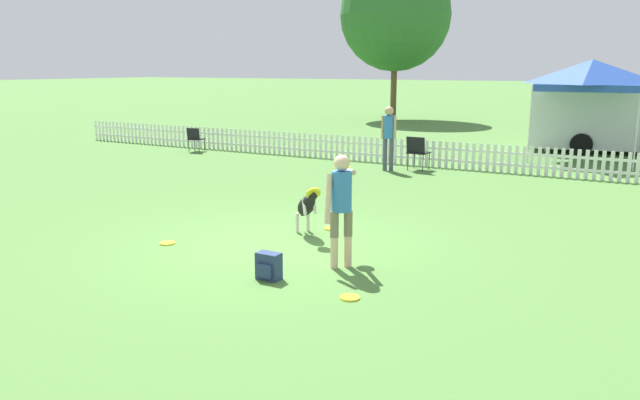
{
  "coord_description": "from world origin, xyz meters",
  "views": [
    {
      "loc": [
        5.19,
        -7.84,
        2.72
      ],
      "look_at": [
        0.68,
        0.18,
        0.75
      ],
      "focal_mm": 35.0,
      "sensor_mm": 36.0,
      "label": 1
    }
  ],
  "objects_px": {
    "frisbee_near_handler": "(350,298)",
    "frisbee_midfield": "(331,228)",
    "equipment_trailer": "(597,115)",
    "frisbee_near_dog": "(167,243)",
    "handler_person": "(341,197)",
    "backpack_on_grass": "(268,266)",
    "folding_chair_center": "(195,137)",
    "spectator_standing": "(389,132)",
    "leaping_dog": "(307,205)",
    "folding_chair_blue_left": "(417,150)",
    "canopy_tent_main": "(592,75)",
    "tree_left_grove": "(395,15)"
  },
  "relations": [
    {
      "from": "spectator_standing",
      "to": "equipment_trailer",
      "type": "distance_m",
      "value": 8.22
    },
    {
      "from": "handler_person",
      "to": "backpack_on_grass",
      "type": "relative_size",
      "value": 4.4
    },
    {
      "from": "folding_chair_blue_left",
      "to": "canopy_tent_main",
      "type": "bearing_deg",
      "value": -128.9
    },
    {
      "from": "frisbee_midfield",
      "to": "equipment_trailer",
      "type": "bearing_deg",
      "value": 78.02
    },
    {
      "from": "frisbee_near_dog",
      "to": "folding_chair_center",
      "type": "xyz_separation_m",
      "value": [
        -6.8,
        8.66,
        0.46
      ]
    },
    {
      "from": "leaping_dog",
      "to": "backpack_on_grass",
      "type": "bearing_deg",
      "value": 60.67
    },
    {
      "from": "frisbee_near_handler",
      "to": "folding_chair_center",
      "type": "relative_size",
      "value": 0.3
    },
    {
      "from": "frisbee_near_dog",
      "to": "folding_chair_blue_left",
      "type": "relative_size",
      "value": 0.26
    },
    {
      "from": "frisbee_near_handler",
      "to": "frisbee_midfield",
      "type": "distance_m",
      "value": 3.28
    },
    {
      "from": "backpack_on_grass",
      "to": "frisbee_near_handler",
      "type": "bearing_deg",
      "value": -4.78
    },
    {
      "from": "leaping_dog",
      "to": "tree_left_grove",
      "type": "height_order",
      "value": "tree_left_grove"
    },
    {
      "from": "frisbee_near_dog",
      "to": "equipment_trailer",
      "type": "distance_m",
      "value": 15.89
    },
    {
      "from": "folding_chair_blue_left",
      "to": "spectator_standing",
      "type": "height_order",
      "value": "spectator_standing"
    },
    {
      "from": "frisbee_near_handler",
      "to": "frisbee_near_dog",
      "type": "bearing_deg",
      "value": 168.77
    },
    {
      "from": "handler_person",
      "to": "tree_left_grove",
      "type": "xyz_separation_m",
      "value": [
        -8.98,
        23.2,
        4.3
      ]
    },
    {
      "from": "leaping_dog",
      "to": "folding_chair_center",
      "type": "xyz_separation_m",
      "value": [
        -8.48,
        7.19,
        -0.05
      ]
    },
    {
      "from": "folding_chair_blue_left",
      "to": "folding_chair_center",
      "type": "bearing_deg",
      "value": 2.37
    },
    {
      "from": "frisbee_near_dog",
      "to": "canopy_tent_main",
      "type": "relative_size",
      "value": 0.08
    },
    {
      "from": "canopy_tent_main",
      "to": "spectator_standing",
      "type": "distance_m",
      "value": 6.49
    },
    {
      "from": "frisbee_near_handler",
      "to": "canopy_tent_main",
      "type": "relative_size",
      "value": 0.08
    },
    {
      "from": "frisbee_near_handler",
      "to": "equipment_trailer",
      "type": "relative_size",
      "value": 0.05
    },
    {
      "from": "handler_person",
      "to": "equipment_trailer",
      "type": "bearing_deg",
      "value": 37.07
    },
    {
      "from": "frisbee_midfield",
      "to": "tree_left_grove",
      "type": "relative_size",
      "value": 0.03
    },
    {
      "from": "frisbee_near_handler",
      "to": "backpack_on_grass",
      "type": "distance_m",
      "value": 1.26
    },
    {
      "from": "leaping_dog",
      "to": "equipment_trailer",
      "type": "xyz_separation_m",
      "value": [
        2.9,
        13.69,
        0.68
      ]
    },
    {
      "from": "frisbee_near_handler",
      "to": "frisbee_near_dog",
      "type": "relative_size",
      "value": 1.0
    },
    {
      "from": "folding_chair_center",
      "to": "spectator_standing",
      "type": "relative_size",
      "value": 0.46
    },
    {
      "from": "canopy_tent_main",
      "to": "spectator_standing",
      "type": "height_order",
      "value": "canopy_tent_main"
    },
    {
      "from": "frisbee_near_dog",
      "to": "backpack_on_grass",
      "type": "xyz_separation_m",
      "value": [
        2.32,
        -0.6,
        0.16
      ]
    },
    {
      "from": "spectator_standing",
      "to": "equipment_trailer",
      "type": "relative_size",
      "value": 0.34
    },
    {
      "from": "frisbee_near_dog",
      "to": "frisbee_midfield",
      "type": "distance_m",
      "value": 2.74
    },
    {
      "from": "folding_chair_blue_left",
      "to": "frisbee_near_handler",
      "type": "bearing_deg",
      "value": 108.65
    },
    {
      "from": "folding_chair_blue_left",
      "to": "spectator_standing",
      "type": "relative_size",
      "value": 0.54
    },
    {
      "from": "leaping_dog",
      "to": "canopy_tent_main",
      "type": "distance_m",
      "value": 11.84
    },
    {
      "from": "handler_person",
      "to": "equipment_trailer",
      "type": "height_order",
      "value": "equipment_trailer"
    },
    {
      "from": "backpack_on_grass",
      "to": "spectator_standing",
      "type": "height_order",
      "value": "spectator_standing"
    },
    {
      "from": "handler_person",
      "to": "folding_chair_blue_left",
      "type": "height_order",
      "value": "handler_person"
    },
    {
      "from": "leaping_dog",
      "to": "folding_chair_blue_left",
      "type": "relative_size",
      "value": 0.97
    },
    {
      "from": "frisbee_near_handler",
      "to": "spectator_standing",
      "type": "height_order",
      "value": "spectator_standing"
    },
    {
      "from": "frisbee_midfield",
      "to": "backpack_on_grass",
      "type": "xyz_separation_m",
      "value": [
        0.52,
        -2.67,
        0.16
      ]
    },
    {
      "from": "tree_left_grove",
      "to": "folding_chair_blue_left",
      "type": "bearing_deg",
      "value": -64.96
    },
    {
      "from": "frisbee_near_dog",
      "to": "spectator_standing",
      "type": "relative_size",
      "value": 0.14
    },
    {
      "from": "equipment_trailer",
      "to": "frisbee_midfield",
      "type": "bearing_deg",
      "value": -114.19
    },
    {
      "from": "frisbee_near_handler",
      "to": "frisbee_midfield",
      "type": "bearing_deg",
      "value": 122.42
    },
    {
      "from": "spectator_standing",
      "to": "leaping_dog",
      "type": "bearing_deg",
      "value": 100.09
    },
    {
      "from": "handler_person",
      "to": "folding_chair_center",
      "type": "distance_m",
      "value": 12.79
    },
    {
      "from": "equipment_trailer",
      "to": "backpack_on_grass",
      "type": "bearing_deg",
      "value": -110.38
    },
    {
      "from": "handler_person",
      "to": "folding_chair_center",
      "type": "relative_size",
      "value": 2.0
    },
    {
      "from": "frisbee_near_handler",
      "to": "folding_chair_center",
      "type": "bearing_deg",
      "value": 137.88
    },
    {
      "from": "frisbee_midfield",
      "to": "canopy_tent_main",
      "type": "bearing_deg",
      "value": 75.54
    }
  ]
}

